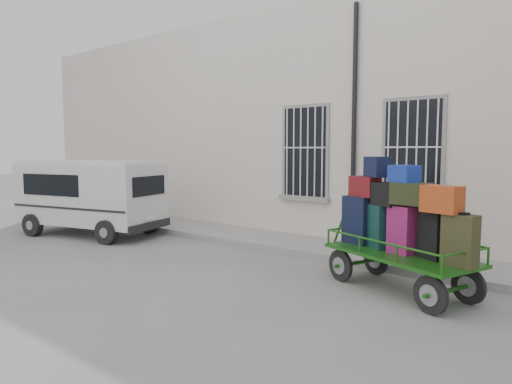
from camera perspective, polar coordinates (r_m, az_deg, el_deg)
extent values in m
plane|color=slate|center=(9.16, -2.00, -9.28)|extent=(80.00, 80.00, 0.00)
cube|color=beige|center=(13.54, 13.44, 8.09)|extent=(24.00, 5.00, 6.00)
cylinder|color=black|center=(10.80, 12.13, 7.80)|extent=(0.11, 0.11, 5.60)
cube|color=black|center=(11.51, 6.17, 4.99)|extent=(1.20, 0.08, 2.20)
cube|color=gray|center=(11.55, 6.06, -0.78)|extent=(1.45, 0.22, 0.12)
cube|color=black|center=(10.31, 18.97, 4.70)|extent=(1.20, 0.08, 2.20)
cube|color=gray|center=(10.36, 18.74, -1.72)|extent=(1.45, 0.22, 0.12)
cube|color=gray|center=(10.86, 5.62, -6.58)|extent=(24.00, 1.70, 0.15)
cylinder|color=black|center=(8.24, 10.52, -9.02)|extent=(0.54, 0.26, 0.56)
cylinder|color=gray|center=(8.24, 10.52, -9.02)|extent=(0.32, 0.20, 0.31)
cylinder|color=black|center=(8.81, 14.73, -8.18)|extent=(0.54, 0.26, 0.56)
cylinder|color=gray|center=(8.81, 14.73, -8.18)|extent=(0.32, 0.20, 0.31)
cylinder|color=black|center=(6.98, 20.97, -11.93)|extent=(0.54, 0.26, 0.56)
cylinder|color=gray|center=(6.98, 20.97, -11.93)|extent=(0.32, 0.20, 0.31)
cylinder|color=black|center=(7.64, 25.01, -10.59)|extent=(0.54, 0.26, 0.56)
cylinder|color=gray|center=(7.64, 25.01, -10.59)|extent=(0.32, 0.20, 0.31)
cube|color=#1C5D15|center=(7.80, 17.54, -7.48)|extent=(2.69, 1.92, 0.06)
cylinder|color=#1C5D15|center=(8.82, 10.29, -4.75)|extent=(0.32, 0.16, 0.62)
cube|color=black|center=(8.31, 12.55, -3.43)|extent=(0.57, 0.40, 0.84)
cube|color=black|center=(8.26, 12.61, -0.42)|extent=(0.24, 0.20, 0.03)
cube|color=black|center=(8.03, 15.20, -4.16)|extent=(0.53, 0.50, 0.74)
cube|color=black|center=(7.98, 15.27, -1.42)|extent=(0.22, 0.20, 0.03)
cube|color=maroon|center=(7.68, 17.73, -4.53)|extent=(0.45, 0.36, 0.78)
cube|color=black|center=(7.62, 17.82, -1.53)|extent=(0.19, 0.18, 0.03)
cube|color=black|center=(7.47, 21.22, -4.78)|extent=(0.47, 0.40, 0.81)
cube|color=black|center=(7.41, 21.33, -1.58)|extent=(0.20, 0.17, 0.03)
cube|color=#2E2B17|center=(7.15, 24.16, -5.56)|extent=(0.50, 0.38, 0.75)
cube|color=black|center=(7.09, 24.28, -2.45)|extent=(0.22, 0.20, 0.03)
cube|color=maroon|center=(8.23, 13.44, 0.68)|extent=(0.57, 0.44, 0.36)
cube|color=black|center=(7.85, 16.21, -0.28)|extent=(0.62, 0.55, 0.38)
cube|color=black|center=(7.54, 18.90, -0.20)|extent=(0.63, 0.47, 0.34)
cube|color=maroon|center=(7.17, 22.22, -0.84)|extent=(0.61, 0.44, 0.40)
cube|color=black|center=(8.07, 14.90, 3.06)|extent=(0.49, 0.46, 0.35)
cube|color=navy|center=(7.62, 18.04, 2.20)|extent=(0.51, 0.46, 0.27)
cube|color=silver|center=(13.12, -19.97, -0.14)|extent=(4.19, 2.57, 1.60)
cube|color=silver|center=(13.07, -20.08, 3.50)|extent=(3.99, 2.39, 0.09)
cube|color=black|center=(14.52, -25.44, 1.39)|extent=(0.51, 1.46, 0.67)
cube|color=black|center=(12.91, -24.33, 0.81)|extent=(1.90, 0.50, 0.55)
cube|color=black|center=(11.80, -13.23, 0.76)|extent=(0.33, 1.22, 0.49)
cube|color=black|center=(11.92, -13.16, -4.13)|extent=(0.48, 1.62, 0.20)
cube|color=white|center=(11.87, -13.05, -3.18)|extent=(0.11, 0.37, 0.11)
cylinder|color=black|center=(13.62, -26.14, -3.71)|extent=(0.63, 0.33, 0.60)
cylinder|color=black|center=(14.69, -21.19, -2.91)|extent=(0.63, 0.33, 0.60)
cylinder|color=black|center=(11.75, -18.18, -4.79)|extent=(0.63, 0.33, 0.60)
cylinder|color=black|center=(12.98, -13.25, -3.74)|extent=(0.63, 0.33, 0.60)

